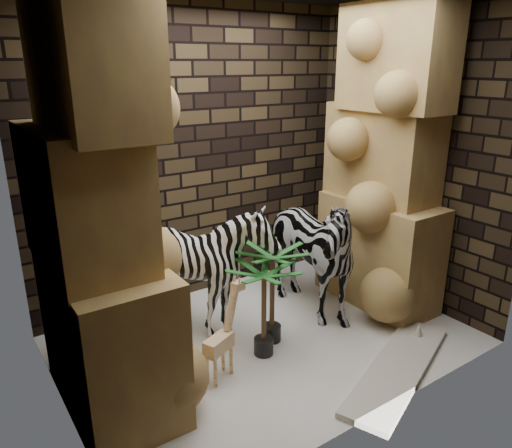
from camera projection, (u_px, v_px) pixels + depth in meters
floor at (266, 340)px, 4.44m from camera, size 3.50×3.50×0.00m
wall_back at (196, 156)px, 4.94m from camera, size 3.50×0.00×3.50m
wall_front at (387, 218)px, 2.98m from camera, size 3.50×0.00×3.50m
wall_left at (40, 216)px, 3.02m from camera, size 0.00×3.00×3.00m
wall_right at (408, 157)px, 4.90m from camera, size 0.00×3.00×3.00m
rock_pillar_left at (96, 207)px, 3.21m from camera, size 0.68×1.30×3.00m
rock_pillar_right at (386, 161)px, 4.72m from camera, size 0.58×1.25×3.00m
zebra_right at (302, 241)px, 4.70m from camera, size 0.71×1.30×1.53m
zebra_left at (203, 274)px, 4.41m from camera, size 1.24×1.44×1.16m
giraffe_toy at (219, 334)px, 3.77m from camera, size 0.43×0.29×0.80m
palm_front at (272, 295)px, 4.29m from camera, size 0.36×0.36×0.91m
palm_back at (264, 311)px, 4.10m from camera, size 0.36×0.36×0.84m
surfboard at (398, 368)px, 3.98m from camera, size 1.63×0.96×0.05m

